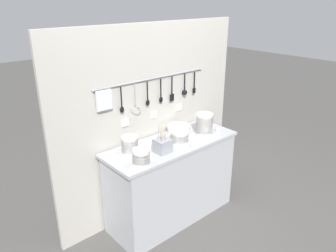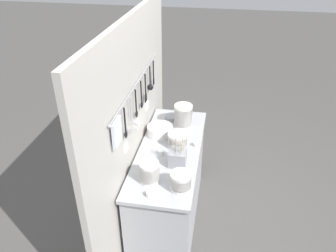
{
  "view_description": "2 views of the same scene",
  "coord_description": "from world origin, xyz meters",
  "px_view_note": "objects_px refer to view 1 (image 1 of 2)",
  "views": [
    {
      "loc": [
        -1.91,
        -2.11,
        2.15
      ],
      "look_at": [
        -0.04,
        0.0,
        1.02
      ],
      "focal_mm": 35.0,
      "sensor_mm": 36.0,
      "label": 1
    },
    {
      "loc": [
        -2.23,
        -0.38,
        2.43
      ],
      "look_at": [
        0.05,
        0.02,
        1.03
      ],
      "focal_mm": 35.0,
      "sensor_mm": 36.0,
      "label": 2
    }
  ],
  "objects_px": {
    "bowl_stack_back_corner": "(180,137)",
    "bowl_stack_wide_centre": "(204,124)",
    "cup_edge_near": "(193,146)",
    "cup_front_left": "(218,130)",
    "cup_edge_far": "(160,142)",
    "cutlery_caddy": "(163,146)",
    "cup_beside_plates": "(141,148)",
    "bowl_stack_short_front": "(130,145)",
    "plate_stack": "(178,129)",
    "bowl_stack_nested_right": "(141,157)",
    "cup_by_caddy": "(149,156)",
    "steel_mixing_bowl": "(203,126)",
    "cup_mid_row": "(117,158)"
  },
  "relations": [
    {
      "from": "bowl_stack_back_corner",
      "to": "cutlery_caddy",
      "type": "height_order",
      "value": "cutlery_caddy"
    },
    {
      "from": "cup_mid_row",
      "to": "cup_beside_plates",
      "type": "xyz_separation_m",
      "value": [
        0.27,
        0.02,
        0.0
      ]
    },
    {
      "from": "bowl_stack_back_corner",
      "to": "plate_stack",
      "type": "bearing_deg",
      "value": 49.7
    },
    {
      "from": "bowl_stack_nested_right",
      "to": "steel_mixing_bowl",
      "type": "height_order",
      "value": "bowl_stack_nested_right"
    },
    {
      "from": "cup_front_left",
      "to": "bowl_stack_nested_right",
      "type": "bearing_deg",
      "value": -177.3
    },
    {
      "from": "cutlery_caddy",
      "to": "cup_edge_near",
      "type": "distance_m",
      "value": 0.3
    },
    {
      "from": "cutlery_caddy",
      "to": "cup_edge_far",
      "type": "height_order",
      "value": "cutlery_caddy"
    },
    {
      "from": "cup_mid_row",
      "to": "cup_front_left",
      "type": "height_order",
      "value": "same"
    },
    {
      "from": "bowl_stack_wide_centre",
      "to": "cup_mid_row",
      "type": "xyz_separation_m",
      "value": [
        -0.98,
        0.1,
        -0.09
      ]
    },
    {
      "from": "bowl_stack_wide_centre",
      "to": "plate_stack",
      "type": "bearing_deg",
      "value": 135.27
    },
    {
      "from": "cup_beside_plates",
      "to": "bowl_stack_wide_centre",
      "type": "bearing_deg",
      "value": -9.63
    },
    {
      "from": "plate_stack",
      "to": "cup_by_caddy",
      "type": "xyz_separation_m",
      "value": [
        -0.57,
        -0.24,
        -0.02
      ]
    },
    {
      "from": "cup_by_caddy",
      "to": "bowl_stack_short_front",
      "type": "bearing_deg",
      "value": 110.02
    },
    {
      "from": "cutlery_caddy",
      "to": "cup_by_caddy",
      "type": "distance_m",
      "value": 0.17
    },
    {
      "from": "plate_stack",
      "to": "cutlery_caddy",
      "type": "bearing_deg",
      "value": -151.24
    },
    {
      "from": "cup_edge_near",
      "to": "cup_front_left",
      "type": "bearing_deg",
      "value": 12.39
    },
    {
      "from": "bowl_stack_back_corner",
      "to": "bowl_stack_nested_right",
      "type": "distance_m",
      "value": 0.54
    },
    {
      "from": "steel_mixing_bowl",
      "to": "cup_beside_plates",
      "type": "bearing_deg",
      "value": -179.74
    },
    {
      "from": "bowl_stack_short_front",
      "to": "cutlery_caddy",
      "type": "height_order",
      "value": "cutlery_caddy"
    },
    {
      "from": "plate_stack",
      "to": "cup_edge_near",
      "type": "relative_size",
      "value": 5.18
    },
    {
      "from": "cup_edge_near",
      "to": "cup_by_caddy",
      "type": "bearing_deg",
      "value": 167.1
    },
    {
      "from": "cup_edge_near",
      "to": "bowl_stack_nested_right",
      "type": "bearing_deg",
      "value": 174.45
    },
    {
      "from": "cup_mid_row",
      "to": "cup_edge_near",
      "type": "xyz_separation_m",
      "value": [
        0.67,
        -0.26,
        0.0
      ]
    },
    {
      "from": "bowl_stack_short_front",
      "to": "cup_edge_far",
      "type": "bearing_deg",
      "value": -3.3
    },
    {
      "from": "plate_stack",
      "to": "cup_edge_near",
      "type": "height_order",
      "value": "plate_stack"
    },
    {
      "from": "cup_mid_row",
      "to": "cup_front_left",
      "type": "relative_size",
      "value": 1.0
    },
    {
      "from": "cutlery_caddy",
      "to": "cup_front_left",
      "type": "distance_m",
      "value": 0.74
    },
    {
      "from": "cutlery_caddy",
      "to": "cup_beside_plates",
      "type": "xyz_separation_m",
      "value": [
        -0.13,
        0.16,
        -0.05
      ]
    },
    {
      "from": "steel_mixing_bowl",
      "to": "bowl_stack_wide_centre",
      "type": "bearing_deg",
      "value": -131.7
    },
    {
      "from": "cutlery_caddy",
      "to": "cup_beside_plates",
      "type": "relative_size",
      "value": 6.1
    },
    {
      "from": "cup_edge_near",
      "to": "cup_beside_plates",
      "type": "xyz_separation_m",
      "value": [
        -0.4,
        0.28,
        0.0
      ]
    },
    {
      "from": "cup_edge_near",
      "to": "cutlery_caddy",
      "type": "bearing_deg",
      "value": 156.42
    },
    {
      "from": "cup_mid_row",
      "to": "bowl_stack_short_front",
      "type": "bearing_deg",
      "value": 11.76
    },
    {
      "from": "bowl_stack_short_front",
      "to": "bowl_stack_nested_right",
      "type": "height_order",
      "value": "bowl_stack_short_front"
    },
    {
      "from": "cup_by_caddy",
      "to": "bowl_stack_nested_right",
      "type": "bearing_deg",
      "value": -158.82
    },
    {
      "from": "bowl_stack_nested_right",
      "to": "cup_beside_plates",
      "type": "distance_m",
      "value": 0.28
    },
    {
      "from": "bowl_stack_back_corner",
      "to": "bowl_stack_wide_centre",
      "type": "distance_m",
      "value": 0.34
    },
    {
      "from": "bowl_stack_wide_centre",
      "to": "bowl_stack_nested_right",
      "type": "xyz_separation_m",
      "value": [
        -0.87,
        -0.1,
        -0.04
      ]
    },
    {
      "from": "cup_edge_far",
      "to": "bowl_stack_wide_centre",
      "type": "bearing_deg",
      "value": -13.47
    },
    {
      "from": "bowl_stack_short_front",
      "to": "steel_mixing_bowl",
      "type": "xyz_separation_m",
      "value": [
        0.93,
        -0.01,
        -0.06
      ]
    },
    {
      "from": "bowl_stack_short_front",
      "to": "plate_stack",
      "type": "bearing_deg",
      "value": 4.36
    },
    {
      "from": "cup_by_caddy",
      "to": "cup_edge_far",
      "type": "bearing_deg",
      "value": 32.55
    },
    {
      "from": "cup_front_left",
      "to": "cup_beside_plates",
      "type": "xyz_separation_m",
      "value": [
        -0.86,
        0.17,
        0.0
      ]
    },
    {
      "from": "bowl_stack_wide_centre",
      "to": "cup_mid_row",
      "type": "distance_m",
      "value": 0.99
    },
    {
      "from": "bowl_stack_short_front",
      "to": "cup_by_caddy",
      "type": "distance_m",
      "value": 0.21
    },
    {
      "from": "bowl_stack_back_corner",
      "to": "bowl_stack_wide_centre",
      "type": "bearing_deg",
      "value": -0.27
    },
    {
      "from": "bowl_stack_short_front",
      "to": "cup_edge_far",
      "type": "relative_size",
      "value": 3.71
    },
    {
      "from": "bowl_stack_short_front",
      "to": "plate_stack",
      "type": "relative_size",
      "value": 0.72
    },
    {
      "from": "plate_stack",
      "to": "cup_beside_plates",
      "type": "bearing_deg",
      "value": -173.18
    },
    {
      "from": "bowl_stack_nested_right",
      "to": "cup_mid_row",
      "type": "bearing_deg",
      "value": 118.08
    }
  ]
}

